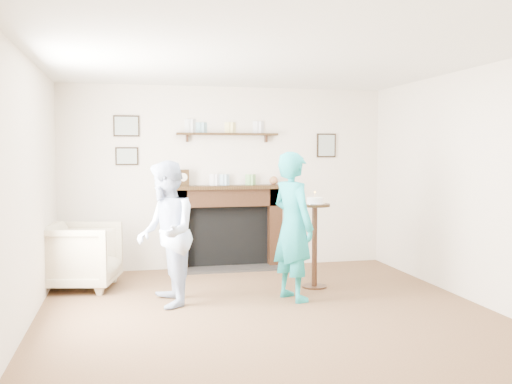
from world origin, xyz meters
TOP-DOWN VIEW (x-y plane):
  - ground at (0.00, 0.00)m, footprint 5.00×5.00m
  - room_shell at (-0.00, 0.69)m, footprint 4.54×5.02m
  - armchair at (-1.90, 1.61)m, footprint 1.01×0.99m
  - man at (-0.97, 0.63)m, footprint 0.62×0.77m
  - woman at (0.39, 0.58)m, footprint 0.57×0.69m
  - pedestal_table at (0.80, 1.05)m, footprint 0.36×0.36m

SIDE VIEW (x-z plane):
  - ground at x=0.00m, z-range 0.00..0.00m
  - armchair at x=-1.90m, z-range -0.39..0.39m
  - man at x=-0.97m, z-range -0.76..0.76m
  - woman at x=0.39m, z-range -0.80..0.80m
  - pedestal_table at x=0.80m, z-range 0.13..1.27m
  - room_shell at x=0.00m, z-range 0.36..2.88m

